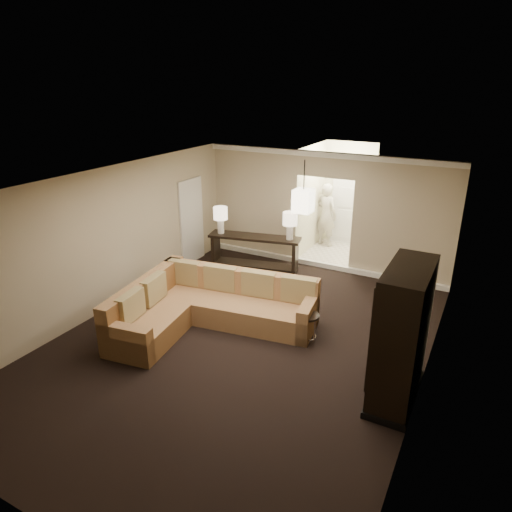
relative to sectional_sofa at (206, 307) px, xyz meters
The scene contains 19 objects.
ground 0.97m from the sectional_sofa, 16.41° to the right, with size 8.00×8.00×0.00m, color black.
wall_back 3.98m from the sectional_sofa, 77.10° to the left, with size 6.00×0.04×2.80m, color #BFB290.
wall_front 4.46m from the sectional_sofa, 78.59° to the right, with size 6.00×0.04×2.80m, color #BFB290.
wall_left 2.39m from the sectional_sofa, behind, with size 0.04×8.00×2.80m, color #BFB290.
wall_right 4.00m from the sectional_sofa, ahead, with size 0.04×8.00×2.80m, color #BFB290.
ceiling 2.58m from the sectional_sofa, 16.41° to the right, with size 6.00×8.00×0.02m, color white.
crown_molding 4.47m from the sectional_sofa, 76.93° to the left, with size 6.00×0.10×0.12m, color white.
baseboard 3.81m from the sectional_sofa, 76.93° to the left, with size 6.00×0.10×0.12m, color white.
side_door 3.38m from the sectional_sofa, 129.66° to the left, with size 0.05×0.90×2.10m, color white.
foyer 5.24m from the sectional_sofa, 80.43° to the left, with size 1.44×2.02×2.80m.
sectional_sofa is the anchor object (origin of this frame).
coffee_table 0.76m from the sectional_sofa, 84.23° to the left, with size 1.34×1.34×0.46m.
console_table 2.86m from the sectional_sofa, 99.98° to the left, with size 2.24×0.95×0.85m.
armoire 3.62m from the sectional_sofa, ahead, with size 0.61×1.42×2.04m.
drink_table 1.89m from the sectional_sofa, 11.34° to the left, with size 0.41×0.41×0.51m.
table_lamp_left 3.08m from the sectional_sofa, 116.62° to the left, with size 0.34×0.34×0.65m.
table_lamp_right 3.15m from the sectional_sofa, 83.72° to the left, with size 0.34×0.34×0.65m.
pendant_light 3.03m from the sectional_sofa, 70.68° to the left, with size 0.38×0.38×1.09m.
person 5.32m from the sectional_sofa, 85.57° to the left, with size 0.69×0.46×1.92m, color beige.
Camera 1 is at (3.49, -5.96, 4.33)m, focal length 32.00 mm.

